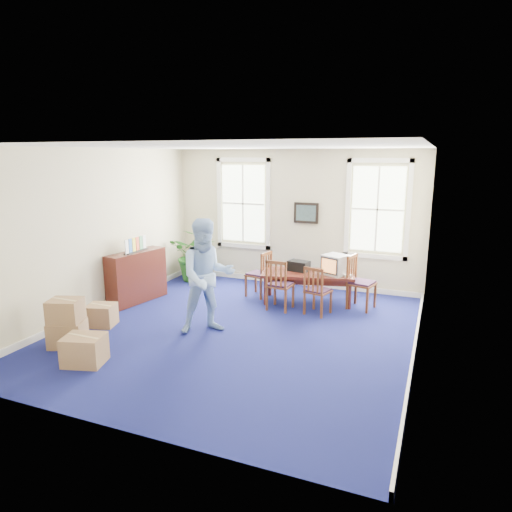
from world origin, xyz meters
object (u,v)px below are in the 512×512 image
at_px(chair_near_left, 280,284).
at_px(man, 207,276).
at_px(conference_table, 308,287).
at_px(crt_tv, 335,265).
at_px(cardboard_boxes, 81,321).
at_px(credenza, 137,277).
at_px(potted_plant, 196,254).

xyz_separation_m(chair_near_left, man, (-0.79, -1.61, 0.48)).
xyz_separation_m(conference_table, chair_near_left, (-0.39, -0.65, 0.20)).
bearing_deg(crt_tv, man, -103.86).
xyz_separation_m(conference_table, crt_tv, (0.56, 0.04, 0.53)).
bearing_deg(cardboard_boxes, crt_tv, 47.03).
relative_size(crt_tv, cardboard_boxes, 0.34).
relative_size(credenza, cardboard_boxes, 0.94).
height_order(potted_plant, cardboard_boxes, potted_plant).
xyz_separation_m(man, cardboard_boxes, (-1.63, -1.32, -0.59)).
bearing_deg(man, credenza, 118.22).
bearing_deg(man, chair_near_left, 25.12).
bearing_deg(crt_tv, credenza, -137.43).
bearing_deg(credenza, conference_table, 32.44).
bearing_deg(potted_plant, crt_tv, -9.09).
bearing_deg(crt_tv, chair_near_left, -120.70).
bearing_deg(cardboard_boxes, credenza, 103.84).
height_order(chair_near_left, potted_plant, potted_plant).
xyz_separation_m(chair_near_left, credenza, (-2.97, -0.68, 0.02)).
distance_m(conference_table, cardboard_boxes, 4.55).
height_order(man, potted_plant, man).
distance_m(credenza, potted_plant, 1.98).
height_order(man, cardboard_boxes, man).
bearing_deg(cardboard_boxes, potted_plant, 92.94).
bearing_deg(chair_near_left, cardboard_boxes, 54.56).
bearing_deg(conference_table, crt_tv, -9.06).
distance_m(chair_near_left, credenza, 3.05).
xyz_separation_m(man, credenza, (-2.18, 0.93, -0.47)).
distance_m(potted_plant, cardboard_boxes, 4.21).
bearing_deg(man, conference_table, 23.69).
relative_size(conference_table, chair_near_left, 1.82).
xyz_separation_m(chair_near_left, potted_plant, (-2.64, 1.27, 0.14)).
bearing_deg(credenza, crt_tv, 30.14).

